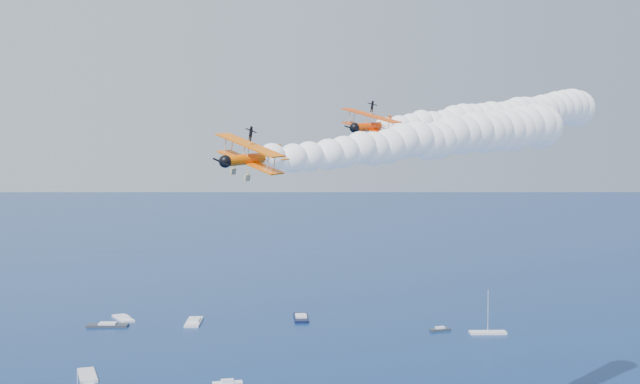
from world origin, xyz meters
name	(u,v)px	position (x,y,z in m)	size (l,w,h in m)	color
biplane_lead	(372,126)	(3.94, 25.22, 55.57)	(8.00, 8.97, 5.40)	#F04605
biplane_trail	(252,159)	(-17.51, 6.73, 51.60)	(7.89, 8.85, 5.33)	#FF6805
smoke_trail_lead	(496,116)	(31.24, 38.36, 57.88)	(55.92, 30.40, 11.34)	white
smoke_trail_trail	(433,139)	(9.93, 19.57, 53.91)	(56.18, 29.86, 11.34)	white
spectator_boats	(142,365)	(-13.11, 123.55, 0.35)	(206.65, 166.42, 0.70)	black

